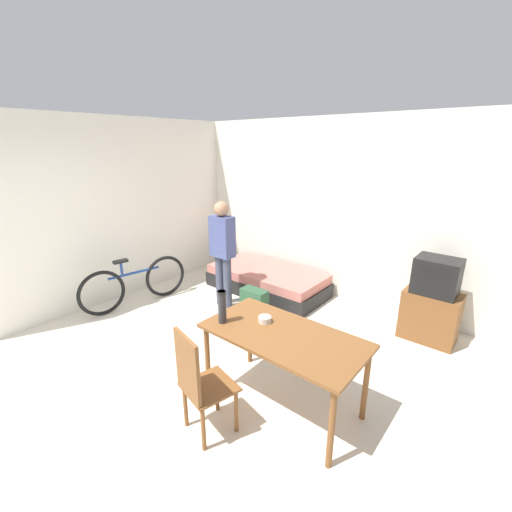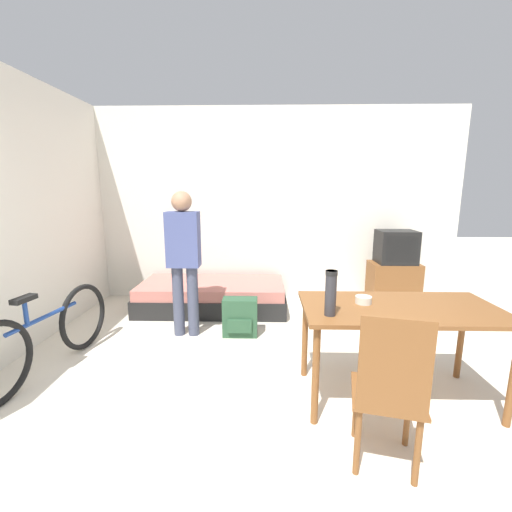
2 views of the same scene
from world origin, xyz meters
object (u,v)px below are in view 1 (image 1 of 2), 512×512
dining_table (283,342)px  thermos_flask (222,306)px  bicycle (135,284)px  backpack (254,304)px  wooden_chair (199,381)px  tv (432,303)px  mate_bowl (265,319)px  person_standing (223,248)px  daybed (267,280)px

dining_table → thermos_flask: size_ratio=4.56×
bicycle → backpack: bearing=26.4°
wooden_chair → dining_table: bearing=66.1°
tv → thermos_flask: size_ratio=3.35×
bicycle → mate_bowl: 2.68m
tv → dining_table: 2.21m
dining_table → person_standing: bearing=148.8°
bicycle → mate_bowl: (2.64, -0.24, 0.43)m
daybed → dining_table: bearing=-49.1°
thermos_flask → mate_bowl: thermos_flask is taller
tv → mate_bowl: bearing=-116.2°
tv → wooden_chair: tv is taller
daybed → bicycle: 2.04m
daybed → mate_bowl: mate_bowl is taller
wooden_chair → person_standing: 2.43m
person_standing → backpack: (0.59, -0.01, -0.70)m
daybed → tv: 2.45m
dining_table → person_standing: size_ratio=0.91×
dining_table → bicycle: bicycle is taller
bicycle → thermos_flask: 2.46m
tv → person_standing: bearing=-159.9°
daybed → backpack: bearing=-63.0°
tv → backpack: tv is taller
bicycle → mate_bowl: mate_bowl is taller
dining_table → mate_bowl: (-0.25, 0.06, 0.11)m
thermos_flask → mate_bowl: 0.42m
daybed → dining_table: 2.63m
person_standing → daybed: bearing=78.6°
wooden_chair → backpack: 2.08m
wooden_chair → thermos_flask: thermos_flask is taller
mate_bowl → daybed: bearing=127.2°
daybed → mate_bowl: (1.44, -1.89, 0.59)m
dining_table → wooden_chair: size_ratio=1.49×
bicycle → person_standing: size_ratio=1.03×
bicycle → thermos_flask: bearing=-12.0°
dining_table → mate_bowl: size_ratio=11.90×
tv → backpack: bearing=-154.4°
daybed → mate_bowl: bearing=-52.8°
mate_bowl → backpack: size_ratio=0.29×
bicycle → daybed: bearing=54.0°
daybed → mate_bowl: 2.45m
backpack → bicycle: bearing=-153.6°
daybed → bicycle: bicycle is taller
person_standing → mate_bowl: 1.93m
daybed → person_standing: bearing=-101.4°
thermos_flask → mate_bowl: size_ratio=2.61×
person_standing → mate_bowl: person_standing is taller
person_standing → thermos_flask: (1.31, -1.32, 0.01)m
tv → mate_bowl: 2.26m
dining_table → wooden_chair: bearing=-113.9°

